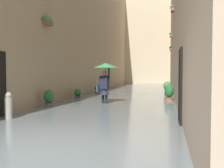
{
  "coord_description": "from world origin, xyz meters",
  "views": [
    {
      "loc": [
        -2.37,
        4.59,
        1.54
      ],
      "look_at": [
        0.15,
        -7.86,
        0.99
      ],
      "focal_mm": 43.52,
      "sensor_mm": 36.0,
      "label": 1
    }
  ],
  "objects_px": {
    "person_wading": "(105,74)",
    "mooring_bollard": "(9,108)",
    "potted_plant_far_right": "(78,94)",
    "potted_plant_far_left": "(169,93)",
    "potted_plant_near_right": "(98,89)",
    "potted_plant_mid_right": "(49,98)",
    "potted_plant_mid_left": "(167,86)",
    "potted_plant_near_left": "(168,88)"
  },
  "relations": [
    {
      "from": "potted_plant_far_right",
      "to": "potted_plant_far_left",
      "type": "bearing_deg",
      "value": 178.37
    },
    {
      "from": "potted_plant_mid_left",
      "to": "potted_plant_near_right",
      "type": "distance_m",
      "value": 5.88
    },
    {
      "from": "potted_plant_far_right",
      "to": "mooring_bollard",
      "type": "xyz_separation_m",
      "value": [
        -0.05,
        6.57,
        0.13
      ]
    },
    {
      "from": "potted_plant_mid_right",
      "to": "potted_plant_near_left",
      "type": "xyz_separation_m",
      "value": [
        -4.76,
        -7.08,
        0.09
      ]
    },
    {
      "from": "person_wading",
      "to": "potted_plant_near_right",
      "type": "bearing_deg",
      "value": -72.44
    },
    {
      "from": "potted_plant_mid_left",
      "to": "potted_plant_near_left",
      "type": "xyz_separation_m",
      "value": [
        -0.05,
        4.25,
        0.1
      ]
    },
    {
      "from": "potted_plant_near_left",
      "to": "mooring_bollard",
      "type": "height_order",
      "value": "potted_plant_near_left"
    },
    {
      "from": "person_wading",
      "to": "potted_plant_far_right",
      "type": "xyz_separation_m",
      "value": [
        1.99,
        -2.03,
        -1.12
      ]
    },
    {
      "from": "potted_plant_far_right",
      "to": "mooring_bollard",
      "type": "distance_m",
      "value": 6.58
    },
    {
      "from": "potted_plant_far_left",
      "to": "mooring_bollard",
      "type": "relative_size",
      "value": 0.98
    },
    {
      "from": "person_wading",
      "to": "mooring_bollard",
      "type": "bearing_deg",
      "value": 66.86
    },
    {
      "from": "potted_plant_mid_left",
      "to": "potted_plant_far_right",
      "type": "height_order",
      "value": "potted_plant_mid_left"
    },
    {
      "from": "potted_plant_mid_left",
      "to": "potted_plant_near_left",
      "type": "relative_size",
      "value": 0.82
    },
    {
      "from": "potted_plant_far_left",
      "to": "potted_plant_near_right",
      "type": "bearing_deg",
      "value": -41.48
    },
    {
      "from": "potted_plant_mid_left",
      "to": "potted_plant_far_left",
      "type": "distance_m",
      "value": 7.8
    },
    {
      "from": "potted_plant_mid_right",
      "to": "potted_plant_near_right",
      "type": "distance_m",
      "value": 7.75
    },
    {
      "from": "potted_plant_near_left",
      "to": "mooring_bollard",
      "type": "xyz_separation_m",
      "value": [
        4.72,
        9.99,
        -0.09
      ]
    },
    {
      "from": "person_wading",
      "to": "mooring_bollard",
      "type": "height_order",
      "value": "person_wading"
    },
    {
      "from": "potted_plant_mid_left",
      "to": "potted_plant_near_right",
      "type": "bearing_deg",
      "value": 37.49
    },
    {
      "from": "person_wading",
      "to": "potted_plant_near_right",
      "type": "xyz_separation_m",
      "value": [
        1.93,
        -6.11,
        -1.09
      ]
    },
    {
      "from": "potted_plant_mid_left",
      "to": "potted_plant_far_right",
      "type": "xyz_separation_m",
      "value": [
        4.72,
        7.66,
        -0.13
      ]
    },
    {
      "from": "mooring_bollard",
      "to": "potted_plant_far_left",
      "type": "bearing_deg",
      "value": -126.62
    },
    {
      "from": "person_wading",
      "to": "potted_plant_near_right",
      "type": "relative_size",
      "value": 3.18
    },
    {
      "from": "person_wading",
      "to": "potted_plant_mid_left",
      "type": "distance_m",
      "value": 10.11
    },
    {
      "from": "potted_plant_mid_left",
      "to": "mooring_bollard",
      "type": "height_order",
      "value": "mooring_bollard"
    },
    {
      "from": "potted_plant_far_right",
      "to": "potted_plant_far_left",
      "type": "distance_m",
      "value": 4.84
    },
    {
      "from": "potted_plant_mid_left",
      "to": "person_wading",
      "type": "bearing_deg",
      "value": 74.28
    },
    {
      "from": "potted_plant_near_left",
      "to": "potted_plant_mid_right",
      "type": "bearing_deg",
      "value": 56.08
    },
    {
      "from": "person_wading",
      "to": "potted_plant_mid_left",
      "type": "bearing_deg",
      "value": -105.72
    },
    {
      "from": "potted_plant_near_left",
      "to": "potted_plant_far_left",
      "type": "xyz_separation_m",
      "value": [
        -0.07,
        3.55,
        -0.07
      ]
    },
    {
      "from": "potted_plant_near_right",
      "to": "potted_plant_far_right",
      "type": "distance_m",
      "value": 4.09
    },
    {
      "from": "mooring_bollard",
      "to": "person_wading",
      "type": "bearing_deg",
      "value": -113.14
    },
    {
      "from": "potted_plant_mid_right",
      "to": "potted_plant_near_right",
      "type": "xyz_separation_m",
      "value": [
        -0.05,
        -7.75,
        -0.11
      ]
    },
    {
      "from": "person_wading",
      "to": "potted_plant_far_left",
      "type": "relative_size",
      "value": 2.19
    },
    {
      "from": "person_wading",
      "to": "potted_plant_mid_left",
      "type": "height_order",
      "value": "person_wading"
    },
    {
      "from": "potted_plant_mid_left",
      "to": "potted_plant_far_left",
      "type": "xyz_separation_m",
      "value": [
        -0.11,
        7.8,
        0.03
      ]
    },
    {
      "from": "person_wading",
      "to": "potted_plant_mid_right",
      "type": "xyz_separation_m",
      "value": [
        1.98,
        1.63,
        -0.98
      ]
    },
    {
      "from": "potted_plant_mid_right",
      "to": "mooring_bollard",
      "type": "xyz_separation_m",
      "value": [
        -0.04,
        2.91,
        -0.0
      ]
    },
    {
      "from": "person_wading",
      "to": "potted_plant_mid_left",
      "type": "relative_size",
      "value": 2.6
    },
    {
      "from": "person_wading",
      "to": "potted_plant_far_right",
      "type": "distance_m",
      "value": 3.06
    },
    {
      "from": "person_wading",
      "to": "potted_plant_mid_right",
      "type": "height_order",
      "value": "person_wading"
    },
    {
      "from": "person_wading",
      "to": "potted_plant_far_right",
      "type": "bearing_deg",
      "value": -45.5
    }
  ]
}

